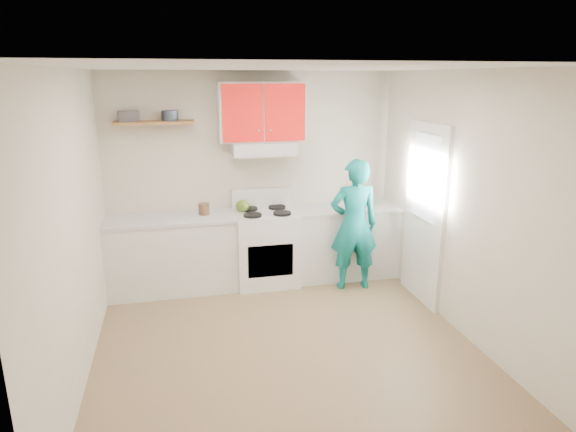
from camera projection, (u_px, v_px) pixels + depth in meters
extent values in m
plane|color=brown|center=(286.00, 345.00, 4.83)|extent=(3.80, 3.80, 0.00)
cube|color=white|center=(285.00, 67.00, 4.13)|extent=(3.60, 3.80, 0.04)
cube|color=beige|center=(252.00, 177.00, 6.26)|extent=(3.60, 0.04, 2.60)
cube|color=beige|center=(362.00, 310.00, 2.70)|extent=(3.60, 0.04, 2.60)
cube|color=beige|center=(73.00, 231.00, 4.09)|extent=(0.04, 3.80, 2.60)
cube|color=beige|center=(464.00, 206.00, 4.87)|extent=(0.04, 3.80, 2.60)
cube|color=white|center=(425.00, 214.00, 5.60)|extent=(0.05, 0.85, 2.05)
cube|color=white|center=(425.00, 178.00, 5.48)|extent=(0.01, 0.55, 0.95)
cube|color=silver|center=(173.00, 255.00, 5.99)|extent=(1.52, 0.60, 0.90)
cube|color=silver|center=(344.00, 242.00, 6.46)|extent=(1.32, 0.60, 0.90)
cube|color=white|center=(266.00, 248.00, 6.21)|extent=(0.76, 0.65, 0.92)
cube|color=silver|center=(263.00, 148.00, 5.97)|extent=(0.76, 0.44, 0.15)
cube|color=red|center=(262.00, 112.00, 5.91)|extent=(1.02, 0.33, 0.70)
cube|color=brown|center=(154.00, 122.00, 5.68)|extent=(0.90, 0.30, 0.04)
cube|color=#473F43|center=(128.00, 116.00, 5.58)|extent=(0.25, 0.20, 0.12)
cylinder|color=#333D4C|center=(170.00, 115.00, 5.69)|extent=(0.22, 0.22, 0.12)
ellipsoid|color=#536C1E|center=(243.00, 206.00, 6.10)|extent=(0.20, 0.20, 0.14)
cylinder|color=#533724|center=(204.00, 210.00, 5.96)|extent=(0.13, 0.13, 0.16)
cube|color=olive|center=(338.00, 207.00, 6.35)|extent=(0.29, 0.23, 0.02)
cube|color=red|center=(378.00, 208.00, 6.35)|extent=(0.33, 0.30, 0.01)
imported|color=#0D7C7A|center=(354.00, 225.00, 5.96)|extent=(0.62, 0.44, 1.61)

